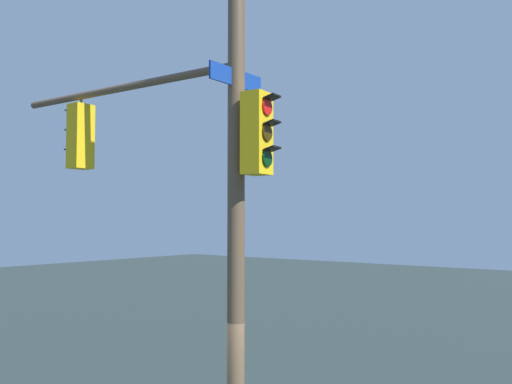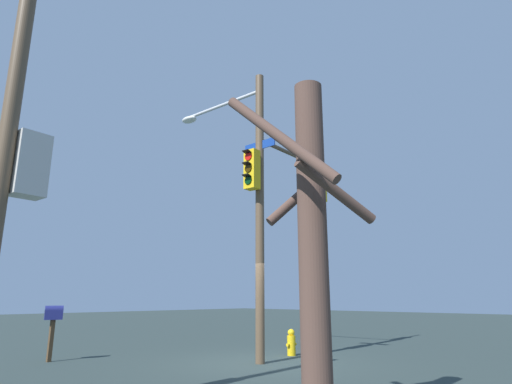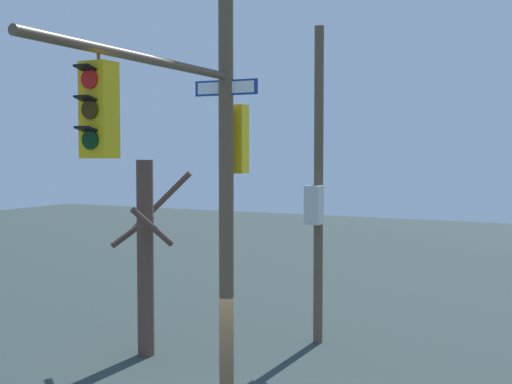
# 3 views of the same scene
# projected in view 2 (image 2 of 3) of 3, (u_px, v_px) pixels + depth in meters

# --- Properties ---
(ground_plane) EXTENTS (80.00, 80.00, 0.00)m
(ground_plane) POSITION_uv_depth(u_px,v_px,m) (264.00, 363.00, 10.75)
(ground_plane) COLOR #2B3836
(main_signal_pole_assembly) EXTENTS (5.30, 3.88, 8.00)m
(main_signal_pole_assembly) POSITION_uv_depth(u_px,v_px,m) (267.00, 185.00, 12.45)
(main_signal_pole_assembly) COLOR brown
(main_signal_pole_assembly) RESTS_ON ground
(secondary_pole_assembly) EXTENTS (0.70, 0.39, 7.92)m
(secondary_pole_assembly) POSITION_uv_depth(u_px,v_px,m) (14.00, 139.00, 6.14)
(secondary_pole_assembly) COLOR brown
(secondary_pole_assembly) RESTS_ON ground
(fire_hydrant) EXTENTS (0.38, 0.24, 0.73)m
(fire_hydrant) POSITION_uv_depth(u_px,v_px,m) (291.00, 343.00, 12.27)
(fire_hydrant) COLOR yellow
(fire_hydrant) RESTS_ON ground
(mailbox) EXTENTS (0.49, 0.37, 1.41)m
(mailbox) POSITION_uv_depth(u_px,v_px,m) (53.00, 317.00, 11.26)
(mailbox) COLOR #4C3823
(mailbox) RESTS_ON ground
(bare_tree_behind_pole) EXTENTS (1.66, 1.67, 4.63)m
(bare_tree_behind_pole) POSITION_uv_depth(u_px,v_px,m) (311.00, 236.00, 5.68)
(bare_tree_behind_pole) COLOR brown
(bare_tree_behind_pole) RESTS_ON ground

